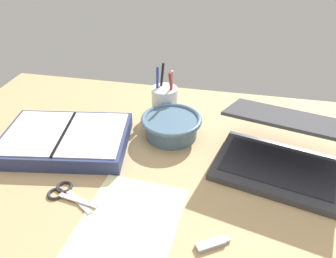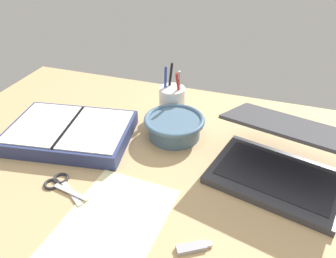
% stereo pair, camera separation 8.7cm
% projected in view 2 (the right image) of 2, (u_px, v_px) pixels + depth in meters
% --- Properties ---
extents(desk_top, '(1.40, 1.00, 0.02)m').
position_uv_depth(desk_top, '(157.00, 181.00, 0.82)').
color(desk_top, tan).
rests_on(desk_top, ground).
extents(laptop, '(0.36, 0.34, 0.15)m').
position_uv_depth(laptop, '(281.00, 160.00, 0.80)').
color(laptop, '#38383D').
rests_on(laptop, desk_top).
extents(bowl, '(0.18, 0.18, 0.06)m').
position_uv_depth(bowl, '(174.00, 126.00, 0.95)').
color(bowl, slate).
rests_on(bowl, desk_top).
extents(pen_cup, '(0.08, 0.08, 0.16)m').
position_uv_depth(pen_cup, '(172.00, 100.00, 1.05)').
color(pen_cup, white).
rests_on(pen_cup, desk_top).
extents(planner, '(0.37, 0.29, 0.05)m').
position_uv_depth(planner, '(70.00, 132.00, 0.94)').
color(planner, navy).
rests_on(planner, desk_top).
extents(scissors, '(0.13, 0.09, 0.01)m').
position_uv_depth(scissors, '(60.00, 184.00, 0.79)').
color(scissors, '#B7B7BC').
rests_on(scissors, desk_top).
extents(paper_sheet_front, '(0.23, 0.31, 0.00)m').
position_uv_depth(paper_sheet_front, '(111.00, 225.00, 0.69)').
color(paper_sheet_front, '#F4EFB2').
rests_on(paper_sheet_front, desk_top).
extents(usb_drive, '(0.07, 0.05, 0.01)m').
position_uv_depth(usb_drive, '(193.00, 247.00, 0.64)').
color(usb_drive, '#99999E').
rests_on(usb_drive, desk_top).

